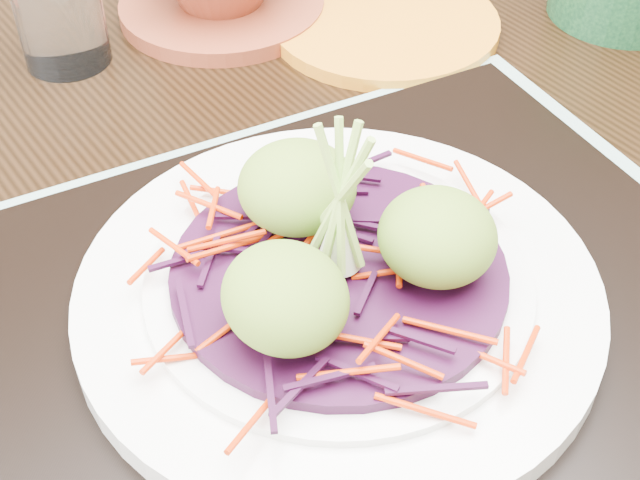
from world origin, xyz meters
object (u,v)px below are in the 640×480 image
dining_table (316,346)px  serving_tray (338,315)px  yellow_plate (385,24)px  white_plate (338,291)px  water_glass (58,5)px

dining_table → serving_tray: bearing=-116.3°
serving_tray → yellow_plate: 0.33m
serving_tray → white_plate: 0.02m
water_glass → yellow_plate: (0.24, -0.08, -0.04)m
white_plate → yellow_plate: size_ratio=1.48×
dining_table → yellow_plate: 0.28m
serving_tray → water_glass: bearing=98.7°
white_plate → water_glass: bearing=97.1°
water_glass → yellow_plate: bearing=-18.6°
dining_table → white_plate: 0.16m
serving_tray → yellow_plate: size_ratio=2.28×
white_plate → yellow_plate: bearing=53.4°
white_plate → water_glass: (-0.04, 0.35, 0.01)m
dining_table → serving_tray: size_ratio=3.13×
yellow_plate → serving_tray: bearing=-126.6°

